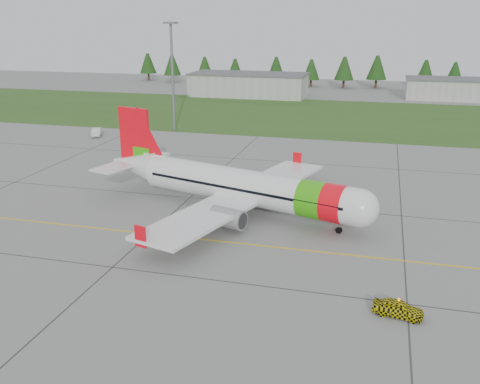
# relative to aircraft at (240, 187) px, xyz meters

# --- Properties ---
(ground) EXTENTS (320.00, 320.00, 0.00)m
(ground) POSITION_rel_aircraft_xyz_m (7.68, -16.59, -3.06)
(ground) COLOR gray
(ground) RESTS_ON ground
(aircraft) EXTENTS (34.09, 32.21, 10.59)m
(aircraft) POSITION_rel_aircraft_xyz_m (0.00, 0.00, 0.00)
(aircraft) COLOR white
(aircraft) RESTS_ON ground
(follow_me_car) EXTENTS (1.47, 1.66, 3.67)m
(follow_me_car) POSITION_rel_aircraft_xyz_m (16.93, -18.50, -1.22)
(follow_me_car) COLOR yellow
(follow_me_car) RESTS_ON ground
(service_van) EXTENTS (2.05, 2.00, 4.55)m
(service_van) POSITION_rel_aircraft_xyz_m (-36.61, 33.05, -0.78)
(service_van) COLOR silver
(service_van) RESTS_ON ground
(grass_strip) EXTENTS (320.00, 50.00, 0.03)m
(grass_strip) POSITION_rel_aircraft_xyz_m (7.68, 65.41, -3.04)
(grass_strip) COLOR #30561E
(grass_strip) RESTS_ON ground
(taxi_guideline) EXTENTS (120.00, 0.25, 0.02)m
(taxi_guideline) POSITION_rel_aircraft_xyz_m (7.68, -8.59, -3.04)
(taxi_guideline) COLOR gold
(taxi_guideline) RESTS_ON ground
(hangar_west) EXTENTS (32.00, 14.00, 6.00)m
(hangar_west) POSITION_rel_aircraft_xyz_m (-22.32, 93.41, -0.06)
(hangar_west) COLOR #A8A8A3
(hangar_west) RESTS_ON ground
(hangar_east) EXTENTS (24.00, 12.00, 5.20)m
(hangar_east) POSITION_rel_aircraft_xyz_m (32.68, 101.41, -0.46)
(hangar_east) COLOR #A8A8A3
(hangar_east) RESTS_ON ground
(floodlight_mast) EXTENTS (0.50, 0.50, 20.00)m
(floodlight_mast) POSITION_rel_aircraft_xyz_m (-24.32, 41.41, 6.94)
(floodlight_mast) COLOR slate
(floodlight_mast) RESTS_ON ground
(treeline) EXTENTS (160.00, 8.00, 10.00)m
(treeline) POSITION_rel_aircraft_xyz_m (7.68, 121.41, 1.94)
(treeline) COLOR #1C3F14
(treeline) RESTS_ON ground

